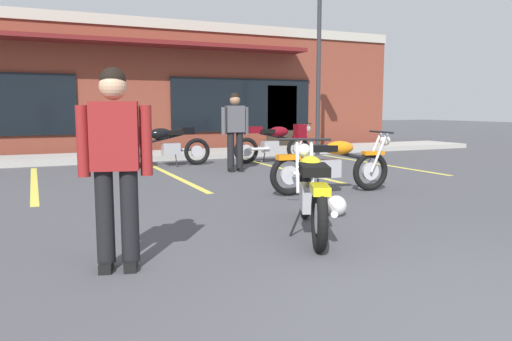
# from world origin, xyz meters

# --- Properties ---
(ground_plane) EXTENTS (80.00, 80.00, 0.00)m
(ground_plane) POSITION_xyz_m (0.00, 3.73, 0.00)
(ground_plane) COLOR #47474C
(sidewalk_kerb) EXTENTS (22.00, 1.80, 0.14)m
(sidewalk_kerb) POSITION_xyz_m (0.00, 11.52, 0.07)
(sidewalk_kerb) COLOR #A8A59E
(sidewalk_kerb) RESTS_ON ground_plane
(brick_storefront_building) EXTENTS (18.80, 6.09, 4.01)m
(brick_storefront_building) POSITION_xyz_m (0.00, 15.72, 2.01)
(brick_storefront_building) COLOR brown
(brick_storefront_building) RESTS_ON ground_plane
(painted_stall_lines) EXTENTS (10.31, 4.80, 0.01)m
(painted_stall_lines) POSITION_xyz_m (0.00, 7.92, 0.00)
(painted_stall_lines) COLOR #DBCC4C
(painted_stall_lines) RESTS_ON ground_plane
(motorcycle_foreground_classic) EXTENTS (1.16, 1.97, 0.98)m
(motorcycle_foreground_classic) POSITION_xyz_m (0.20, 2.76, 0.46)
(motorcycle_foreground_classic) COLOR black
(motorcycle_foreground_classic) RESTS_ON ground_plane
(motorcycle_red_sportbike) EXTENTS (2.11, 0.66, 0.98)m
(motorcycle_red_sportbike) POSITION_xyz_m (3.04, 9.24, 0.53)
(motorcycle_red_sportbike) COLOR black
(motorcycle_red_sportbike) RESTS_ON ground_plane
(motorcycle_black_cruiser) EXTENTS (2.11, 0.66, 0.98)m
(motorcycle_black_cruiser) POSITION_xyz_m (0.20, 9.46, 0.53)
(motorcycle_black_cruiser) COLOR black
(motorcycle_black_cruiser) RESTS_ON ground_plane
(motorcycle_silver_naked) EXTENTS (2.11, 0.67, 0.98)m
(motorcycle_silver_naked) POSITION_xyz_m (1.80, 4.80, 0.46)
(motorcycle_silver_naked) COLOR black
(motorcycle_silver_naked) RESTS_ON ground_plane
(person_in_shorts_foreground) EXTENTS (0.61, 0.30, 1.68)m
(person_in_shorts_foreground) POSITION_xyz_m (1.40, 7.96, 0.95)
(person_in_shorts_foreground) COLOR black
(person_in_shorts_foreground) RESTS_ON ground_plane
(person_by_back_row) EXTENTS (0.61, 0.35, 1.68)m
(person_by_back_row) POSITION_xyz_m (-1.91, 2.35, 0.95)
(person_by_back_row) COLOR black
(person_by_back_row) RESTS_ON ground_plane
(helmet_on_pavement) EXTENTS (0.26, 0.26, 0.26)m
(helmet_on_pavement) POSITION_xyz_m (0.91, 3.34, 0.13)
(helmet_on_pavement) COLOR silver
(helmet_on_pavement) RESTS_ON ground_plane
(parking_lot_lamp_post) EXTENTS (0.24, 0.76, 4.78)m
(parking_lot_lamp_post) POSITION_xyz_m (4.94, 10.31, 3.11)
(parking_lot_lamp_post) COLOR #2D2D33
(parking_lot_lamp_post) RESTS_ON ground_plane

